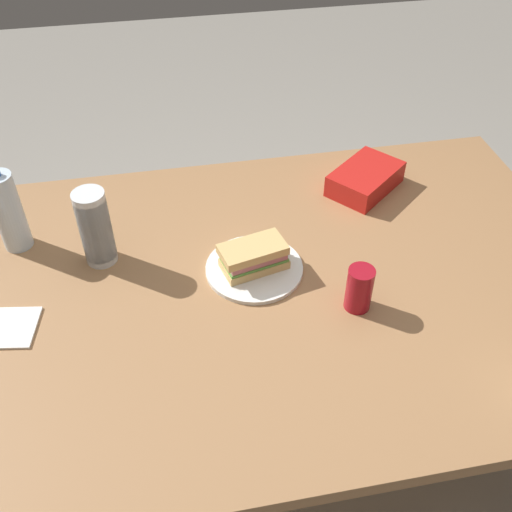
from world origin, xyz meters
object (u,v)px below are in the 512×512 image
at_px(plastic_cup_stack, 95,228).
at_px(soda_can_red, 359,289).
at_px(dining_table, 258,304).
at_px(water_bottle_tall, 8,212).
at_px(chip_bag, 365,179).
at_px(sandwich, 255,256).
at_px(paper_plate, 256,268).

bearing_deg(plastic_cup_stack, soda_can_red, 154.75).
relative_size(dining_table, water_bottle_tall, 7.35).
height_order(soda_can_red, water_bottle_tall, water_bottle_tall).
relative_size(dining_table, soda_can_red, 14.94).
relative_size(chip_bag, plastic_cup_stack, 1.04).
bearing_deg(chip_bag, sandwich, -2.77).
relative_size(soda_can_red, chip_bag, 0.53).
bearing_deg(sandwich, paper_plate, -140.04).
bearing_deg(chip_bag, dining_table, 1.51).
bearing_deg(soda_can_red, dining_table, -27.95).
xyz_separation_m(water_bottle_tall, plastic_cup_stack, (-0.23, 0.10, -0.01)).
bearing_deg(chip_bag, paper_plate, -2.80).
xyz_separation_m(sandwich, soda_can_red, (-0.23, 0.17, 0.01)).
xyz_separation_m(chip_bag, plastic_cup_stack, (0.81, 0.18, 0.08)).
distance_m(dining_table, paper_plate, 0.10).
relative_size(soda_can_red, plastic_cup_stack, 0.55).
distance_m(sandwich, soda_can_red, 0.29).
relative_size(dining_table, sandwich, 9.27).
distance_m(chip_bag, water_bottle_tall, 1.04).
bearing_deg(plastic_cup_stack, paper_plate, 163.42).
height_order(paper_plate, plastic_cup_stack, plastic_cup_stack).
relative_size(paper_plate, water_bottle_tall, 1.05).
xyz_separation_m(dining_table, paper_plate, (-0.00, -0.05, 0.08)).
xyz_separation_m(chip_bag, water_bottle_tall, (1.03, 0.08, 0.08)).
xyz_separation_m(dining_table, water_bottle_tall, (0.63, -0.28, 0.19)).
relative_size(dining_table, plastic_cup_stack, 8.25).
bearing_deg(soda_can_red, chip_bag, -110.50).
xyz_separation_m(paper_plate, soda_can_red, (-0.22, 0.18, 0.06)).
height_order(dining_table, paper_plate, paper_plate).
height_order(soda_can_red, plastic_cup_stack, plastic_cup_stack).
height_order(sandwich, chip_bag, sandwich).
xyz_separation_m(paper_plate, chip_bag, (-0.40, -0.30, 0.03)).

